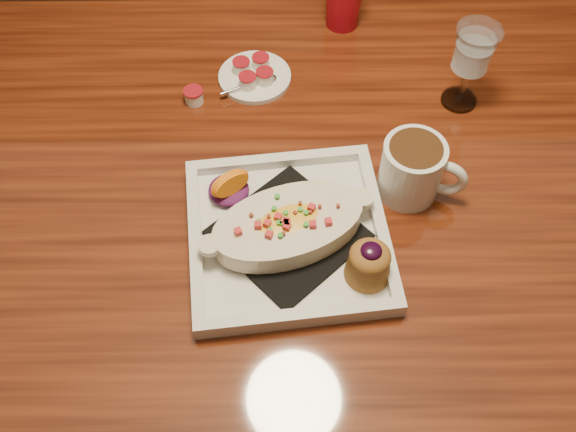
{
  "coord_description": "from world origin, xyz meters",
  "views": [
    {
      "loc": [
        -0.02,
        -0.66,
        1.59
      ],
      "look_at": [
        -0.02,
        -0.1,
        0.77
      ],
      "focal_mm": 40.0,
      "sensor_mm": 36.0,
      "label": 1
    }
  ],
  "objects_px": {
    "plate": "(294,232)",
    "chair_far": "(292,35)",
    "goblet": "(473,54)",
    "saucer": "(254,76)",
    "table": "(298,206)",
    "coffee_mug": "(414,168)"
  },
  "relations": [
    {
      "from": "chair_far",
      "to": "plate",
      "type": "relative_size",
      "value": 2.82
    },
    {
      "from": "coffee_mug",
      "to": "goblet",
      "type": "distance_m",
      "value": 0.23
    },
    {
      "from": "table",
      "to": "chair_far",
      "type": "relative_size",
      "value": 1.61
    },
    {
      "from": "plate",
      "to": "coffee_mug",
      "type": "relative_size",
      "value": 2.44
    },
    {
      "from": "goblet",
      "to": "saucer",
      "type": "distance_m",
      "value": 0.39
    },
    {
      "from": "coffee_mug",
      "to": "table",
      "type": "bearing_deg",
      "value": -173.08
    },
    {
      "from": "table",
      "to": "coffee_mug",
      "type": "xyz_separation_m",
      "value": [
        0.18,
        -0.04,
        0.15
      ]
    },
    {
      "from": "plate",
      "to": "saucer",
      "type": "relative_size",
      "value": 2.47
    },
    {
      "from": "table",
      "to": "saucer",
      "type": "distance_m",
      "value": 0.25
    },
    {
      "from": "table",
      "to": "plate",
      "type": "bearing_deg",
      "value": -94.11
    },
    {
      "from": "chair_far",
      "to": "saucer",
      "type": "xyz_separation_m",
      "value": [
        -0.08,
        -0.41,
        0.25
      ]
    },
    {
      "from": "chair_far",
      "to": "goblet",
      "type": "relative_size",
      "value": 5.84
    },
    {
      "from": "coffee_mug",
      "to": "saucer",
      "type": "distance_m",
      "value": 0.36
    },
    {
      "from": "plate",
      "to": "table",
      "type": "bearing_deg",
      "value": 79.49
    },
    {
      "from": "table",
      "to": "plate",
      "type": "relative_size",
      "value": 4.55
    },
    {
      "from": "table",
      "to": "goblet",
      "type": "height_order",
      "value": "goblet"
    },
    {
      "from": "chair_far",
      "to": "goblet",
      "type": "xyz_separation_m",
      "value": [
        0.29,
        -0.47,
        0.35
      ]
    },
    {
      "from": "table",
      "to": "saucer",
      "type": "xyz_separation_m",
      "value": [
        -0.08,
        0.22,
        0.11
      ]
    },
    {
      "from": "coffee_mug",
      "to": "saucer",
      "type": "bearing_deg",
      "value": 154.26
    },
    {
      "from": "plate",
      "to": "chair_far",
      "type": "bearing_deg",
      "value": 82.87
    },
    {
      "from": "chair_far",
      "to": "saucer",
      "type": "relative_size",
      "value": 6.95
    },
    {
      "from": "coffee_mug",
      "to": "goblet",
      "type": "relative_size",
      "value": 0.85
    }
  ]
}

